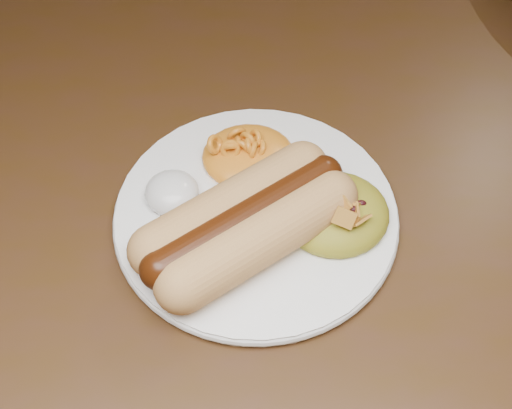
{
  "coord_description": "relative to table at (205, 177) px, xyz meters",
  "views": [
    {
      "loc": [
        0.03,
        -0.48,
        1.26
      ],
      "look_at": [
        0.04,
        -0.12,
        0.77
      ],
      "focal_mm": 55.0,
      "sensor_mm": 36.0,
      "label": 1
    }
  ],
  "objects": [
    {
      "name": "taco_salad",
      "position": [
        0.11,
        -0.13,
        0.12
      ],
      "size": [
        0.09,
        0.08,
        0.04
      ],
      "rotation": [
        0.0,
        0.0,
        0.38
      ],
      "color": "orange",
      "rests_on": "plate"
    },
    {
      "name": "mac_and_cheese",
      "position": [
        0.04,
        -0.07,
        0.12
      ],
      "size": [
        0.1,
        0.09,
        0.03
      ],
      "primitive_type": "ellipsoid",
      "rotation": [
        0.0,
        0.0,
        -0.33
      ],
      "color": "orange",
      "rests_on": "plate"
    },
    {
      "name": "table",
      "position": [
        0.0,
        0.0,
        0.0
      ],
      "size": [
        1.6,
        0.9,
        0.75
      ],
      "color": "#392014",
      "rests_on": "floor"
    },
    {
      "name": "sour_cream",
      "position": [
        -0.02,
        -0.1,
        0.12
      ],
      "size": [
        0.05,
        0.05,
        0.03
      ],
      "primitive_type": "ellipsoid",
      "rotation": [
        0.0,
        0.0,
        0.1
      ],
      "color": "white",
      "rests_on": "plate"
    },
    {
      "name": "plate",
      "position": [
        0.04,
        -0.12,
        0.1
      ],
      "size": [
        0.28,
        0.28,
        0.01
      ],
      "primitive_type": "cylinder",
      "rotation": [
        0.0,
        0.0,
        -0.29
      ],
      "color": "white",
      "rests_on": "table"
    },
    {
      "name": "hotdog",
      "position": [
        0.04,
        -0.15,
        0.13
      ],
      "size": [
        0.14,
        0.14,
        0.04
      ],
      "rotation": [
        0.0,
        0.0,
        0.57
      ],
      "color": "#DDA854",
      "rests_on": "plate"
    }
  ]
}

